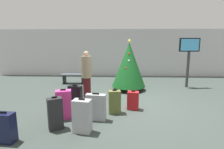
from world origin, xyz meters
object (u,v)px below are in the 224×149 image
(flight_info_kiosk, at_px, (189,53))
(suitcase_7, at_px, (55,114))
(suitcase_3, at_px, (82,116))
(suitcase_6, at_px, (5,128))
(holiday_tree, at_px, (129,65))
(traveller_0, at_px, (87,73))
(waiting_bench, at_px, (74,77))
(suitcase_0, at_px, (64,105))
(suitcase_2, at_px, (75,98))
(suitcase_4, at_px, (96,107))
(suitcase_1, at_px, (115,102))
(suitcase_5, at_px, (133,100))

(flight_info_kiosk, height_order, suitcase_7, flight_info_kiosk)
(suitcase_7, bearing_deg, suitcase_3, -9.82)
(suitcase_3, xyz_separation_m, suitcase_6, (-1.47, -0.47, -0.07))
(holiday_tree, distance_m, traveller_0, 1.94)
(waiting_bench, bearing_deg, flight_info_kiosk, -5.34)
(suitcase_0, distance_m, suitcase_2, 0.63)
(suitcase_4, xyz_separation_m, suitcase_7, (-0.88, -0.52, 0.03))
(suitcase_4, bearing_deg, holiday_tree, 71.66)
(holiday_tree, xyz_separation_m, suitcase_1, (-0.54, -2.57, -0.76))
(waiting_bench, xyz_separation_m, suitcase_6, (-0.03, -5.23, -0.04))
(holiday_tree, bearing_deg, suitcase_1, -101.78)
(suitcase_4, relative_size, suitcase_5, 1.24)
(waiting_bench, distance_m, suitcase_6, 5.23)
(suitcase_3, bearing_deg, suitcase_0, 132.47)
(suitcase_3, height_order, suitcase_6, suitcase_3)
(traveller_0, distance_m, suitcase_5, 2.09)
(suitcase_1, distance_m, suitcase_2, 1.19)
(flight_info_kiosk, xyz_separation_m, traveller_0, (-4.30, -1.67, -0.67))
(suitcase_1, height_order, suitcase_5, suitcase_1)
(flight_info_kiosk, bearing_deg, suitcase_7, -137.80)
(suitcase_3, bearing_deg, flight_info_kiosk, 47.36)
(suitcase_3, bearing_deg, holiday_tree, 71.47)
(suitcase_3, xyz_separation_m, suitcase_4, (0.22, 0.64, -0.03))
(traveller_0, distance_m, suitcase_6, 3.31)
(waiting_bench, bearing_deg, suitcase_5, -51.10)
(holiday_tree, height_order, waiting_bench, holiday_tree)
(suitcase_5, bearing_deg, suitcase_0, -158.73)
(suitcase_7, bearing_deg, suitcase_5, 34.76)
(waiting_bench, bearing_deg, suitcase_0, -78.76)
(suitcase_4, bearing_deg, suitcase_5, 37.87)
(traveller_0, bearing_deg, suitcase_7, -96.42)
(suitcase_4, height_order, suitcase_5, suitcase_4)
(traveller_0, xyz_separation_m, suitcase_1, (1.07, -1.49, -0.56))
(waiting_bench, height_order, suitcase_1, suitcase_1)
(flight_info_kiosk, bearing_deg, suitcase_5, -133.40)
(suitcase_2, bearing_deg, suitcase_1, -9.36)
(traveller_0, bearing_deg, suitcase_2, -94.81)
(flight_info_kiosk, distance_m, suitcase_0, 5.91)
(holiday_tree, height_order, suitcase_1, holiday_tree)
(suitcase_0, xyz_separation_m, suitcase_5, (1.88, 0.73, -0.11))
(suitcase_3, height_order, suitcase_4, suitcase_3)
(holiday_tree, xyz_separation_m, suitcase_2, (-1.71, -2.37, -0.72))
(suitcase_1, bearing_deg, holiday_tree, 78.22)
(traveller_0, xyz_separation_m, suitcase_3, (0.37, -2.60, -0.51))
(holiday_tree, bearing_deg, suitcase_2, -125.83)
(traveller_0, xyz_separation_m, suitcase_6, (-1.10, -3.06, -0.58))
(holiday_tree, xyz_separation_m, suitcase_0, (-1.87, -2.98, -0.71))
(suitcase_3, bearing_deg, suitcase_4, 70.55)
(suitcase_1, height_order, suitcase_4, suitcase_4)
(suitcase_2, xyz_separation_m, suitcase_4, (0.71, -0.67, -0.02))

